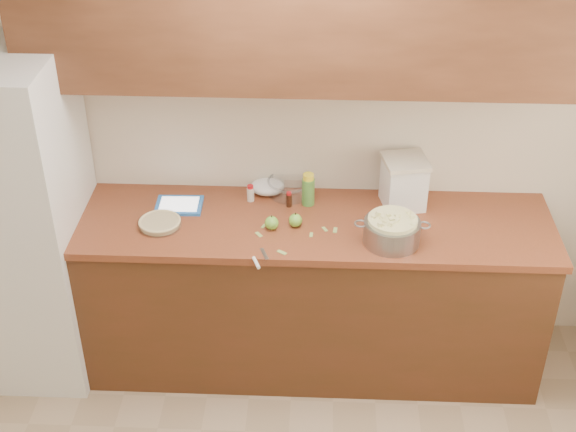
{
  "coord_description": "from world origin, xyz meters",
  "views": [
    {
      "loc": [
        0.12,
        -1.92,
        3.16
      ],
      "look_at": [
        -0.03,
        1.43,
        0.98
      ],
      "focal_mm": 50.0,
      "sensor_mm": 36.0,
      "label": 1
    }
  ],
  "objects_px": {
    "flour_canister": "(404,182)",
    "tablet": "(179,205)",
    "pie": "(160,223)",
    "colander": "(392,231)"
  },
  "relations": [
    {
      "from": "flour_canister",
      "to": "tablet",
      "type": "bearing_deg",
      "value": -176.26
    },
    {
      "from": "pie",
      "to": "flour_canister",
      "type": "bearing_deg",
      "value": 11.95
    },
    {
      "from": "flour_canister",
      "to": "tablet",
      "type": "height_order",
      "value": "flour_canister"
    },
    {
      "from": "pie",
      "to": "tablet",
      "type": "bearing_deg",
      "value": 69.93
    },
    {
      "from": "pie",
      "to": "colander",
      "type": "bearing_deg",
      "value": -4.41
    },
    {
      "from": "tablet",
      "to": "colander",
      "type": "bearing_deg",
      "value": -15.54
    },
    {
      "from": "colander",
      "to": "flour_canister",
      "type": "bearing_deg",
      "value": 77.31
    },
    {
      "from": "pie",
      "to": "colander",
      "type": "xyz_separation_m",
      "value": [
        1.15,
        -0.09,
        0.05
      ]
    },
    {
      "from": "colander",
      "to": "tablet",
      "type": "height_order",
      "value": "colander"
    },
    {
      "from": "colander",
      "to": "tablet",
      "type": "relative_size",
      "value": 1.51
    }
  ]
}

